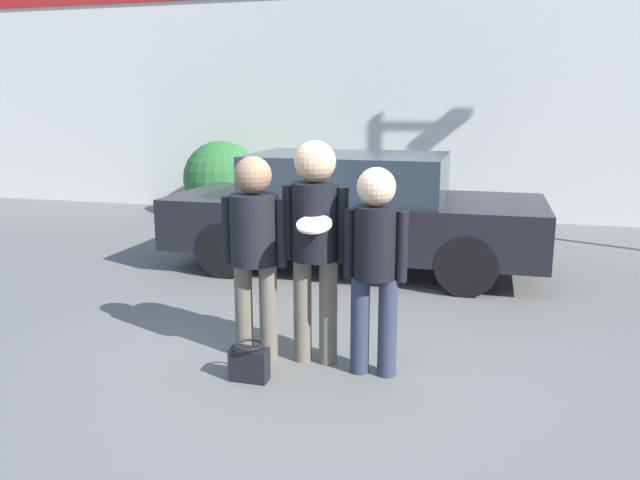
{
  "coord_description": "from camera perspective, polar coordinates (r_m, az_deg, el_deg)",
  "views": [
    {
      "loc": [
        1.37,
        -4.71,
        2.12
      ],
      "look_at": [
        0.05,
        0.14,
        1.01
      ],
      "focal_mm": 35.0,
      "sensor_mm": 36.0,
      "label": 1
    }
  ],
  "objects": [
    {
      "name": "ground_plane",
      "position": [
        5.35,
        -0.94,
        -10.91
      ],
      "size": [
        56.0,
        56.0,
        0.0
      ],
      "primitive_type": "plane",
      "color": "#66635E"
    },
    {
      "name": "storefront_building",
      "position": [
        11.87,
        8.8,
        12.76
      ],
      "size": [
        24.0,
        0.22,
        4.37
      ],
      "color": "silver",
      "rests_on": "ground"
    },
    {
      "name": "person_left",
      "position": [
        5.14,
        -6.03,
        0.1
      ],
      "size": [
        0.56,
        0.39,
        1.7
      ],
      "color": "#665B4C",
      "rests_on": "ground"
    },
    {
      "name": "person_middle_with_frisbee",
      "position": [
        4.99,
        -0.45,
        0.87
      ],
      "size": [
        0.54,
        0.59,
        1.83
      ],
      "color": "#665B4C",
      "rests_on": "ground"
    },
    {
      "name": "person_right",
      "position": [
        4.81,
        5.05,
        -1.4
      ],
      "size": [
        0.5,
        0.33,
        1.65
      ],
      "color": "#2D3347",
      "rests_on": "ground"
    },
    {
      "name": "parked_car_near",
      "position": [
        8.05,
        3.02,
        2.7
      ],
      "size": [
        4.7,
        1.9,
        1.48
      ],
      "color": "black",
      "rests_on": "ground"
    },
    {
      "name": "shrub",
      "position": [
        12.03,
        -9.02,
        5.57
      ],
      "size": [
        1.42,
        1.42,
        1.42
      ],
      "color": "#2D6B33",
      "rests_on": "ground"
    },
    {
      "name": "handbag",
      "position": [
        4.96,
        -6.49,
        -11.08
      ],
      "size": [
        0.3,
        0.23,
        0.3
      ],
      "color": "black",
      "rests_on": "ground"
    }
  ]
}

